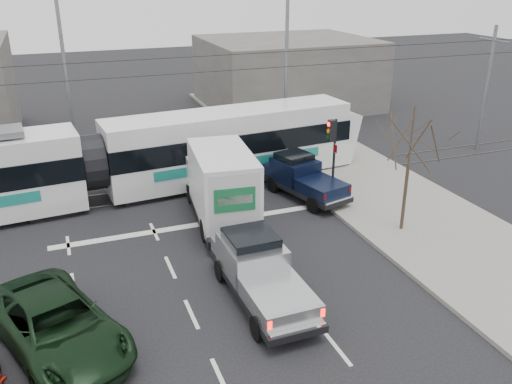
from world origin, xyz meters
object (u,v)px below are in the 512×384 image
object	(u,v)px
box_truck	(221,185)
navy_pickup	(302,177)
green_car	(57,325)
silver_pickup	(259,270)
traffic_signal	(332,142)
tram	(91,164)
street_lamp_near	(283,61)
bare_tree	(411,141)
street_lamp_far	(61,67)

from	to	relation	value
box_truck	navy_pickup	xyz separation A→B (m)	(4.26, 1.20, -0.63)
navy_pickup	green_car	world-z (taller)	navy_pickup
silver_pickup	box_truck	distance (m)	5.93
box_truck	green_car	bearing A→B (deg)	-130.38
traffic_signal	tram	distance (m)	10.67
traffic_signal	street_lamp_near	distance (m)	7.91
bare_tree	traffic_signal	xyz separation A→B (m)	(-1.13, 4.00, -1.05)
bare_tree	box_truck	world-z (taller)	bare_tree
tram	street_lamp_near	bearing A→B (deg)	15.50
navy_pickup	tram	bearing A→B (deg)	149.44
bare_tree	box_truck	xyz separation A→B (m)	(-6.43, 3.59, -2.22)
street_lamp_far	tram	bearing A→B (deg)	-84.58
bare_tree	street_lamp_far	bearing A→B (deg)	131.12
silver_pickup	box_truck	size ratio (longest dim) A/B	0.81
traffic_signal	green_car	distance (m)	13.91
bare_tree	traffic_signal	size ratio (longest dim) A/B	1.39
street_lamp_near	street_lamp_far	world-z (taller)	same
street_lamp_far	silver_pickup	size ratio (longest dim) A/B	1.68
silver_pickup	green_car	xyz separation A→B (m)	(-6.12, -0.48, -0.19)
silver_pickup	green_car	world-z (taller)	silver_pickup
box_truck	traffic_signal	bearing A→B (deg)	10.57
box_truck	street_lamp_far	bearing A→B (deg)	124.53
bare_tree	street_lamp_far	world-z (taller)	street_lamp_far
navy_pickup	box_truck	bearing A→B (deg)	-178.83
box_truck	green_car	distance (m)	9.26
street_lamp_near	box_truck	bearing A→B (deg)	-127.85
bare_tree	tram	world-z (taller)	tram
tram	green_car	distance (m)	10.38
street_lamp_near	tram	bearing A→B (deg)	-159.34
street_lamp_near	navy_pickup	xyz separation A→B (m)	(-1.89, -6.72, -4.17)
traffic_signal	box_truck	bearing A→B (deg)	-175.59
bare_tree	green_car	xyz separation A→B (m)	(-13.13, -2.76, -3.02)
traffic_signal	navy_pickup	xyz separation A→B (m)	(-1.04, 0.79, -1.80)
silver_pickup	navy_pickup	xyz separation A→B (m)	(4.83, 7.06, -0.02)
tram	green_car	xyz separation A→B (m)	(-1.92, -10.14, -1.08)
navy_pickup	traffic_signal	bearing A→B (deg)	-51.46
bare_tree	traffic_signal	bearing A→B (deg)	105.76
tram	bare_tree	bearing A→B (deg)	-38.53
navy_pickup	green_car	size ratio (longest dim) A/B	0.87
traffic_signal	street_lamp_near	size ratio (longest dim) A/B	0.40
silver_pickup	green_car	distance (m)	6.14
street_lamp_near	box_truck	distance (m)	10.63
silver_pickup	street_lamp_far	bearing A→B (deg)	106.00
tram	box_truck	size ratio (longest dim) A/B	3.90
street_lamp_far	green_car	size ratio (longest dim) A/B	1.63
traffic_signal	tram	size ratio (longest dim) A/B	0.14
street_lamp_near	navy_pickup	bearing A→B (deg)	-105.70
street_lamp_far	navy_pickup	xyz separation A→B (m)	(9.61, -8.72, -4.17)
box_truck	green_car	xyz separation A→B (m)	(-6.69, -6.34, -0.81)
street_lamp_far	navy_pickup	world-z (taller)	street_lamp_far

